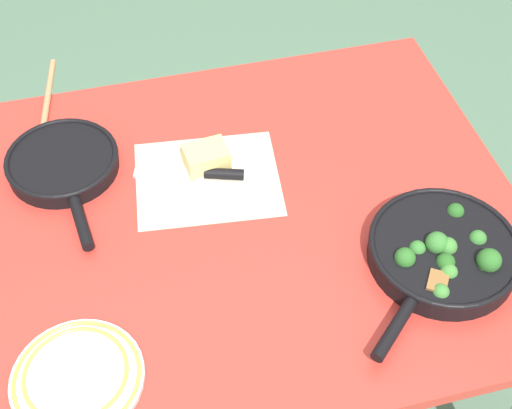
% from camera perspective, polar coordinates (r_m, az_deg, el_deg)
% --- Properties ---
extents(ground_plane, '(14.00, 14.00, 0.00)m').
position_cam_1_polar(ground_plane, '(2.10, 0.00, -13.75)').
color(ground_plane, '#51755B').
extents(dining_table_red, '(1.10, 0.96, 0.74)m').
position_cam_1_polar(dining_table_red, '(1.54, 0.00, -2.50)').
color(dining_table_red, red).
rests_on(dining_table_red, ground_plane).
extents(skillet_broccoli, '(0.36, 0.35, 0.08)m').
position_cam_1_polar(skillet_broccoli, '(1.42, 14.73, -3.69)').
color(skillet_broccoli, black).
rests_on(skillet_broccoli, dining_table_red).
extents(skillet_eggs, '(0.24, 0.38, 0.04)m').
position_cam_1_polar(skillet_eggs, '(1.60, -15.19, 3.23)').
color(skillet_eggs, black).
rests_on(skillet_eggs, dining_table_red).
extents(wooden_spoon, '(0.09, 0.41, 0.02)m').
position_cam_1_polar(wooden_spoon, '(1.71, -16.68, 5.85)').
color(wooden_spoon, tan).
rests_on(wooden_spoon, dining_table_red).
extents(parchment_sheet, '(0.33, 0.29, 0.00)m').
position_cam_1_polar(parchment_sheet, '(1.54, -3.90, 2.07)').
color(parchment_sheet, beige).
rests_on(parchment_sheet, dining_table_red).
extents(grater_knife, '(0.24, 0.10, 0.02)m').
position_cam_1_polar(grater_knife, '(1.54, -4.10, 2.46)').
color(grater_knife, silver).
rests_on(grater_knife, dining_table_red).
extents(cheese_block, '(0.10, 0.08, 0.05)m').
position_cam_1_polar(cheese_block, '(1.55, -4.00, 3.75)').
color(cheese_block, '#EFD67A').
rests_on(cheese_block, dining_table_red).
extents(dinner_plate_stack, '(0.23, 0.23, 0.03)m').
position_cam_1_polar(dinner_plate_stack, '(1.29, -14.14, -13.19)').
color(dinner_plate_stack, white).
rests_on(dinner_plate_stack, dining_table_red).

